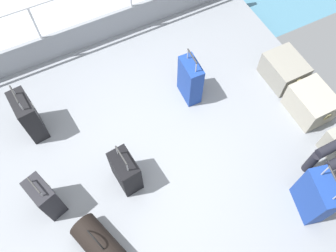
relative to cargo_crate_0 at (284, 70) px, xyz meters
The scene contains 12 objects.
ground_plane 2.23m from the cargo_crate_0, 82.23° to the right, with size 4.40×5.20×0.06m, color gray.
gunwale_port 2.89m from the cargo_crate_0, 130.39° to the right, with size 0.06×5.20×0.45m, color gray.
railing_port 2.95m from the cargo_crate_0, 130.39° to the right, with size 0.04×4.20×1.02m.
sea_wake 4.00m from the cargo_crate_0, 146.33° to the right, with size 12.00×12.00×0.01m.
cargo_crate_0 is the anchor object (origin of this frame).
cargo_crate_1 0.63m from the cargo_crate_0, ahead, with size 0.61×0.46×0.39m.
suitcase_0 1.39m from the cargo_crate_0, 104.92° to the right, with size 0.40×0.21×0.83m.
suitcase_1 1.90m from the cargo_crate_0, 26.80° to the right, with size 0.49×0.32×0.90m.
suitcase_2 3.58m from the cargo_crate_0, 85.00° to the right, with size 0.40×0.31×0.71m.
suitcase_3 2.66m from the cargo_crate_0, 80.76° to the right, with size 0.41×0.27×0.75m.
suitcase_4 3.52m from the cargo_crate_0, 103.01° to the right, with size 0.45×0.25×0.84m.
duffel_bag 3.38m from the cargo_crate_0, 72.53° to the right, with size 0.67×0.49×0.46m.
Camera 1 is at (1.73, -0.68, 4.18)m, focal length 37.70 mm.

